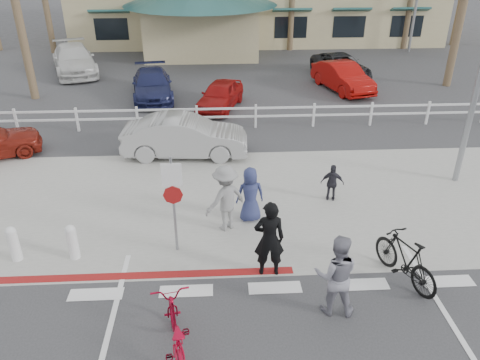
{
  "coord_description": "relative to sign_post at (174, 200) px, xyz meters",
  "views": [
    {
      "loc": [
        -1.24,
        -7.56,
        7.11
      ],
      "look_at": [
        -0.66,
        3.05,
        1.5
      ],
      "focal_mm": 35.0,
      "sensor_mm": 36.0,
      "label": 1
    }
  ],
  "objects": [
    {
      "name": "ground",
      "position": [
        2.3,
        -2.2,
        -1.45
      ],
      "size": [
        140.0,
        140.0,
        0.0
      ],
      "primitive_type": "plane",
      "color": "#333335"
    },
    {
      "name": "sidewalk_plaza",
      "position": [
        2.3,
        2.3,
        -1.44
      ],
      "size": [
        22.0,
        7.0,
        0.01
      ],
      "primitive_type": "cube",
      "color": "gray",
      "rests_on": "ground"
    },
    {
      "name": "cross_street",
      "position": [
        2.3,
        6.3,
        -1.45
      ],
      "size": [
        40.0,
        5.0,
        0.01
      ],
      "primitive_type": "cube",
      "color": "#333335",
      "rests_on": "ground"
    },
    {
      "name": "parking_lot",
      "position": [
        2.3,
        15.8,
        -1.45
      ],
      "size": [
        50.0,
        16.0,
        0.01
      ],
      "primitive_type": "cube",
      "color": "#333335",
      "rests_on": "ground"
    },
    {
      "name": "curb_red",
      "position": [
        -0.7,
        -1.0,
        -1.44
      ],
      "size": [
        7.0,
        0.25,
        0.02
      ],
      "primitive_type": "cube",
      "color": "maroon",
      "rests_on": "ground"
    },
    {
      "name": "rail_fence",
      "position": [
        2.8,
        8.3,
        -0.95
      ],
      "size": [
        29.4,
        0.16,
        1.0
      ],
      "primitive_type": null,
      "color": "silver",
      "rests_on": "ground"
    },
    {
      "name": "sign_post",
      "position": [
        0.0,
        0.0,
        0.0
      ],
      "size": [
        0.5,
        0.1,
        2.9
      ],
      "primitive_type": null,
      "color": "gray",
      "rests_on": "ground"
    },
    {
      "name": "bollard_0",
      "position": [
        -2.5,
        -0.2,
        -0.97
      ],
      "size": [
        0.26,
        0.26,
        0.95
      ],
      "primitive_type": null,
      "color": "silver",
      "rests_on": "ground"
    },
    {
      "name": "bollard_1",
      "position": [
        -3.9,
        -0.2,
        -0.97
      ],
      "size": [
        0.26,
        0.26,
        0.95
      ],
      "primitive_type": null,
      "color": "silver",
      "rests_on": "ground"
    },
    {
      "name": "info_sign",
      "position": [
        16.3,
        19.8,
        1.35
      ],
      "size": [
        1.2,
        0.16,
        5.6
      ],
      "primitive_type": null,
      "color": "navy",
      "rests_on": "ground"
    },
    {
      "name": "bike_red",
      "position": [
        0.21,
        -3.36,
        -0.89
      ],
      "size": [
        1.13,
        2.22,
        1.11
      ],
      "primitive_type": "imported",
      "rotation": [
        0.0,
        0.0,
        3.33
      ],
      "color": "maroon",
      "rests_on": "ground"
    },
    {
      "name": "rider_red",
      "position": [
        2.2,
        -1.05,
        -0.48
      ],
      "size": [
        0.71,
        0.46,
        1.94
      ],
      "primitive_type": "imported",
      "rotation": [
        0.0,
        0.0,
        3.14
      ],
      "color": "black",
      "rests_on": "ground"
    },
    {
      "name": "bike_black",
      "position": [
        5.27,
        -1.46,
        -0.86
      ],
      "size": [
        1.25,
        2.04,
        1.18
      ],
      "primitive_type": "imported",
      "rotation": [
        0.0,
        0.0,
        3.52
      ],
      "color": "black",
      "rests_on": "ground"
    },
    {
      "name": "rider_black",
      "position": [
        3.43,
        -2.34,
        -0.52
      ],
      "size": [
        1.01,
        0.85,
        1.86
      ],
      "primitive_type": "imported",
      "rotation": [
        0.0,
        0.0,
        2.97
      ],
      "color": "gray",
      "rests_on": "ground"
    },
    {
      "name": "pedestrian_a",
      "position": [
        1.26,
        0.92,
        -0.52
      ],
      "size": [
        1.38,
        1.25,
        1.86
      ],
      "primitive_type": "imported",
      "rotation": [
        0.0,
        0.0,
        3.74
      ],
      "color": "gray",
      "rests_on": "ground"
    },
    {
      "name": "pedestrian_child",
      "position": [
        4.46,
        2.26,
        -0.87
      ],
      "size": [
        0.73,
        0.43,
        1.16
      ],
      "primitive_type": "imported",
      "rotation": [
        0.0,
        0.0,
        2.91
      ],
      "color": "#27252D",
      "rests_on": "ground"
    },
    {
      "name": "pedestrian_b",
      "position": [
        1.95,
        1.32,
        -0.66
      ],
      "size": [
        0.84,
        0.61,
        1.58
      ],
      "primitive_type": "imported",
      "rotation": [
        0.0,
        0.0,
        3.29
      ],
      "color": "navy",
      "rests_on": "ground"
    },
    {
      "name": "car_white_sedan",
      "position": [
        -0.04,
        5.75,
        -0.72
      ],
      "size": [
        4.49,
        1.78,
        1.45
      ],
      "primitive_type": "imported",
      "rotation": [
        0.0,
        0.0,
        1.52
      ],
      "color": "gray",
      "rests_on": "ground"
    },
    {
      "name": "lot_car_1",
      "position": [
        -1.96,
        12.55,
        -0.79
      ],
      "size": [
        2.46,
        4.74,
        1.31
      ],
      "primitive_type": "imported",
      "rotation": [
        0.0,
        0.0,
        0.14
      ],
      "color": "#181D45",
      "rests_on": "ground"
    },
    {
      "name": "lot_car_2",
      "position": [
        1.29,
        10.85,
        -0.83
      ],
      "size": [
        2.54,
        3.9,
        1.24
      ],
      "primitive_type": "imported",
      "rotation": [
        0.0,
        0.0,
        -0.33
      ],
      "color": "maroon",
      "rests_on": "ground"
    },
    {
      "name": "lot_car_3",
      "position": [
        7.54,
        13.28,
        -0.76
      ],
      "size": [
        2.59,
        4.45,
        1.39
      ],
      "primitive_type": "imported",
      "rotation": [
        0.0,
        0.0,
        0.28
      ],
      "color": "#8A0805",
      "rests_on": "ground"
    },
    {
      "name": "lot_car_4",
      "position": [
        -6.9,
        17.43,
        -0.68
      ],
      "size": [
        3.82,
        5.75,
        1.55
      ],
      "primitive_type": "imported",
      "rotation": [
        0.0,
        0.0,
        0.34
      ],
      "color": "silver",
      "rests_on": "ground"
    },
    {
      "name": "lot_car_5",
      "position": [
        8.02,
        15.58,
        -0.82
      ],
      "size": [
        2.86,
        4.86,
        1.27
      ],
      "primitive_type": "imported",
      "rotation": [
        0.0,
        0.0,
        0.17
      ],
      "color": "black",
      "rests_on": "ground"
    }
  ]
}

